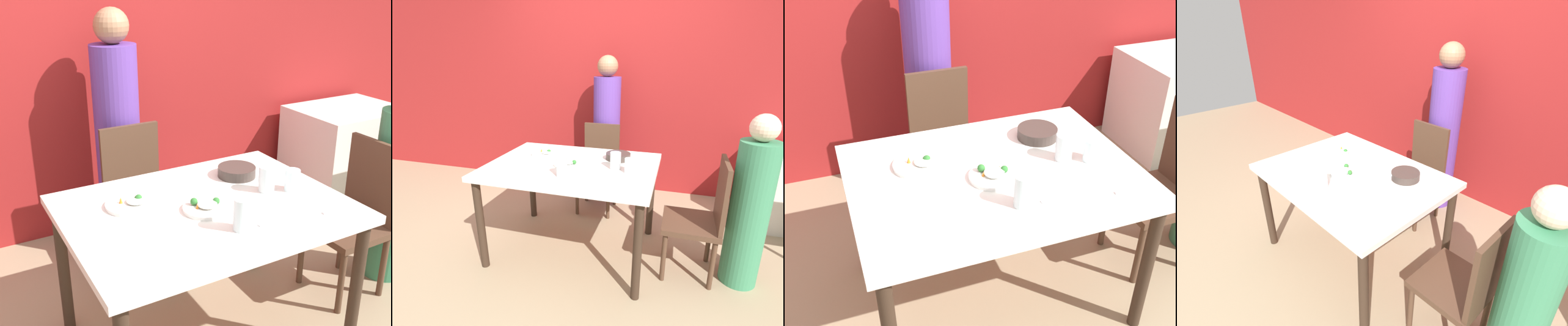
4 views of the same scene
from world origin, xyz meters
The scene contains 14 objects.
wall_back centered at (0.00, 1.49, 1.35)m, with size 10.00×0.06×2.70m.
dining_table centered at (0.00, 0.00, 0.69)m, with size 1.31×0.97×0.77m.
chair_adult_spot centered at (0.00, 0.83, 0.48)m, with size 0.40×0.40×0.91m.
chair_child_spot centered at (0.99, -0.02, 0.48)m, with size 0.40×0.40×0.91m.
person_adult centered at (0.00, 1.14, 0.75)m, with size 0.29×0.29×1.59m.
bowl_curry centered at (0.32, 0.22, 0.80)m, with size 0.20×0.20×0.05m.
plate_rice_adult centered at (-0.02, -0.04, 0.79)m, with size 0.21×0.21×0.05m.
plate_rice_child centered at (-0.31, 0.16, 0.79)m, with size 0.23×0.23×0.05m.
glass_water_tall centered at (0.46, -0.06, 0.83)m, with size 0.08×0.08×0.11m.
glass_water_short centered at (0.35, -0.01, 0.84)m, with size 0.08×0.08×0.13m.
glass_water_center centered at (0.02, -0.27, 0.84)m, with size 0.07×0.07×0.14m.
fork_steel centered at (0.19, -0.27, 0.77)m, with size 0.18×0.05×0.01m.
spoon_steel centered at (0.51, -0.35, 0.77)m, with size 0.18×0.06×0.01m.
background_table centered at (1.98, 1.04, 0.37)m, with size 0.89×0.67×0.74m.
Camera 1 is at (-1.04, -1.77, 1.80)m, focal length 45.00 mm.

